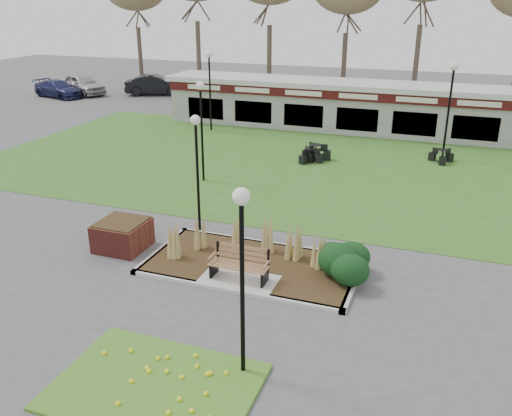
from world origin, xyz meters
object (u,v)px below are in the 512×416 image
(lamp_post_near_left, at_px, (242,243))
(car_black, at_px, (156,85))
(bistro_set_a, at_px, (315,155))
(lamp_post_mid_right, at_px, (451,90))
(bistro_set_d, at_px, (441,158))
(car_blue, at_px, (58,89))
(car_silver, at_px, (82,84))
(park_bench, at_px, (240,263))
(brick_planter, at_px, (122,235))
(lamp_post_mid_left, at_px, (201,110))
(bistro_set_c, at_px, (310,157))
(lamp_post_far_left, at_px, (209,73))
(food_pavilion, at_px, (362,107))
(lamp_post_near_right, at_px, (196,148))

(lamp_post_near_left, bearing_deg, car_black, 122.78)
(bistro_set_a, bearing_deg, lamp_post_mid_right, 21.33)
(bistro_set_d, bearing_deg, car_black, 151.83)
(car_blue, bearing_deg, car_silver, -12.92)
(park_bench, relative_size, brick_planter, 1.13)
(lamp_post_mid_right, height_order, car_silver, lamp_post_mid_right)
(lamp_post_mid_right, bearing_deg, lamp_post_mid_left, -143.89)
(park_bench, xyz_separation_m, lamp_post_mid_left, (-4.89, 7.90, 2.59))
(lamp_post_mid_left, xyz_separation_m, car_black, (-13.20, 18.85, -2.36))
(lamp_post_near_left, height_order, bistro_set_c, lamp_post_near_left)
(lamp_post_far_left, relative_size, car_blue, 1.02)
(brick_planter, height_order, food_pavilion, food_pavilion)
(lamp_post_mid_right, bearing_deg, car_silver, 161.22)
(food_pavilion, height_order, car_black, food_pavilion)
(park_bench, height_order, car_black, car_black)
(lamp_post_near_left, bearing_deg, car_silver, 131.66)
(bistro_set_d, bearing_deg, park_bench, -108.74)
(lamp_post_near_right, bearing_deg, car_silver, 134.05)
(brick_planter, bearing_deg, food_pavilion, 76.94)
(bistro_set_c, height_order, bistro_set_d, bistro_set_c)
(bistro_set_c, distance_m, car_black, 22.23)
(bistro_set_a, distance_m, car_silver, 25.92)
(lamp_post_near_right, xyz_separation_m, bistro_set_c, (1.50, 9.34, -2.72))
(car_blue, bearing_deg, lamp_post_near_left, -120.80)
(lamp_post_mid_right, bearing_deg, park_bench, -108.15)
(park_bench, bearing_deg, lamp_post_near_right, 132.52)
(lamp_post_mid_right, relative_size, car_blue, 1.04)
(food_pavilion, bearing_deg, lamp_post_near_right, -99.17)
(bistro_set_a, height_order, car_black, car_black)
(lamp_post_mid_right, xyz_separation_m, lamp_post_far_left, (-13.50, 1.68, -0.05))
(park_bench, xyz_separation_m, lamp_post_mid_right, (4.94, 15.07, 2.88))
(lamp_post_near_left, xyz_separation_m, lamp_post_mid_right, (3.39, 18.82, 0.34))
(brick_planter, height_order, lamp_post_far_left, lamp_post_far_left)
(lamp_post_mid_left, distance_m, lamp_post_mid_right, 12.17)
(bistro_set_a, distance_m, bistro_set_c, 0.48)
(bistro_set_c, bearing_deg, bistro_set_a, 67.65)
(brick_planter, xyz_separation_m, car_black, (-13.69, 26.00, 0.33))
(brick_planter, relative_size, lamp_post_mid_left, 0.34)
(bistro_set_d, bearing_deg, bistro_set_a, -163.96)
(lamp_post_near_left, distance_m, lamp_post_mid_left, 13.31)
(car_silver, relative_size, car_blue, 1.06)
(car_silver, bearing_deg, bistro_set_d, -85.41)
(park_bench, xyz_separation_m, lamp_post_near_left, (1.55, -3.75, 2.54))
(lamp_post_near_left, relative_size, lamp_post_near_right, 1.05)
(lamp_post_far_left, relative_size, car_black, 0.95)
(car_black, bearing_deg, lamp_post_mid_left, -168.65)
(lamp_post_near_left, relative_size, car_black, 0.87)
(lamp_post_near_left, height_order, lamp_post_near_right, lamp_post_near_left)
(lamp_post_mid_left, height_order, bistro_set_d, lamp_post_mid_left)
(brick_planter, relative_size, lamp_post_mid_right, 0.32)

